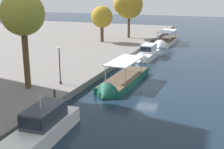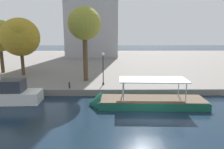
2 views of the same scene
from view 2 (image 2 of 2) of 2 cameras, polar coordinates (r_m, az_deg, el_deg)
ground_plane at (r=19.56m, az=10.64°, el=-11.90°), size 220.00×220.00×0.00m
dock_promenade at (r=52.52m, az=3.50°, el=3.58°), size 120.00×55.00×0.81m
tour_boat_2 at (r=22.36m, az=8.08°, el=-7.87°), size 12.56×3.51×4.20m
mooring_bollard_0 at (r=26.43m, az=-11.78°, el=-2.85°), size 0.25×0.25×0.81m
lamp_post at (r=27.22m, az=-2.49°, el=2.43°), size 0.38×0.38×4.33m
tree_1 at (r=36.22m, az=-24.20°, el=9.65°), size 6.09×6.09×9.26m
tree_3 at (r=29.81m, az=-7.71°, el=13.72°), size 4.64×4.64×10.50m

